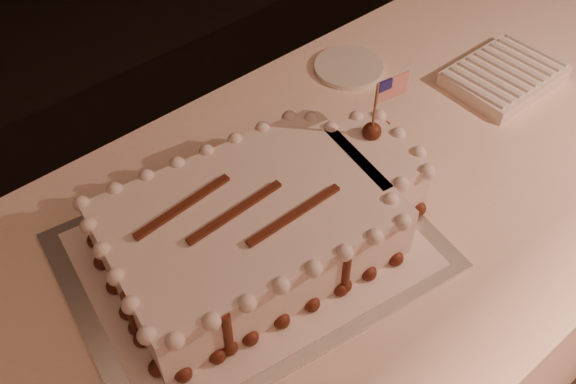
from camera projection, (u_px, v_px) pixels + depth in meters
banquet_table at (313, 332)px, 1.37m from camera, size 2.40×0.80×0.75m
cake_board at (250, 251)px, 1.05m from camera, size 0.63×0.51×0.01m
doily at (250, 249)px, 1.04m from camera, size 0.56×0.46×0.00m
sheet_cake at (265, 221)px, 1.01m from camera, size 0.56×0.37×0.22m
napkin_stack at (504, 76)px, 1.33m from camera, size 0.23×0.17×0.04m
side_plate at (349, 67)px, 1.37m from camera, size 0.15×0.15×0.01m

